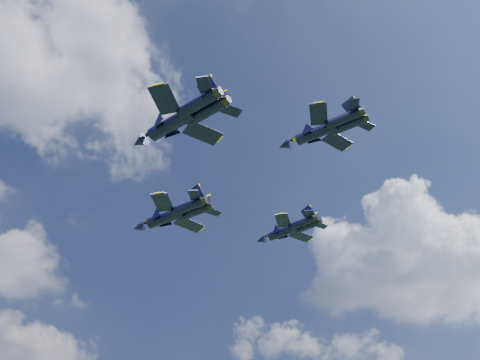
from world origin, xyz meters
name	(u,v)px	position (x,y,z in m)	size (l,w,h in m)	color
jet_lead	(164,218)	(-2.86, 12.58, 57.95)	(13.00, 17.49, 4.24)	black
jet_left	(169,125)	(-12.18, -10.78, 56.81)	(13.12, 18.10, 4.31)	black
jet_right	(282,232)	(16.06, 2.91, 55.65)	(10.05, 13.81, 3.29)	black
jet_slot	(314,134)	(7.26, -19.00, 57.64)	(10.80, 14.57, 3.53)	black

